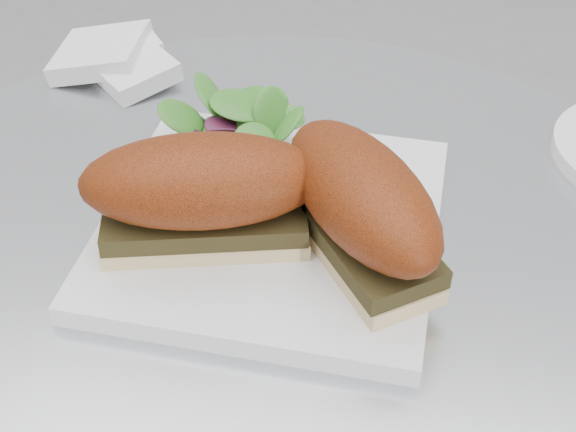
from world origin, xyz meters
name	(u,v)px	position (x,y,z in m)	size (l,w,h in m)	color
plate	(272,224)	(0.00, 0.05, 0.74)	(0.24, 0.24, 0.02)	white
sandwich_left	(203,191)	(-0.04, 0.02, 0.79)	(0.17, 0.11, 0.08)	#D3B883
sandwich_right	(361,204)	(0.06, 0.02, 0.79)	(0.15, 0.17, 0.08)	#D3B883
salad	(228,126)	(-0.05, 0.12, 0.77)	(0.09, 0.09, 0.05)	#397D29
napkin	(119,67)	(-0.19, 0.24, 0.74)	(0.11, 0.11, 0.02)	white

